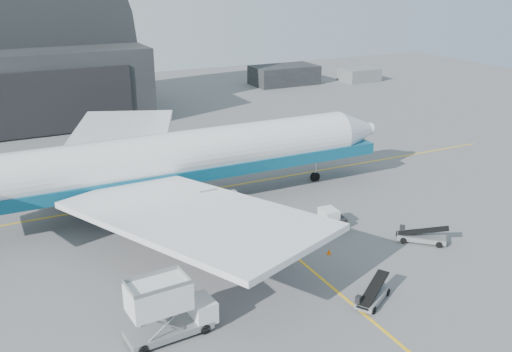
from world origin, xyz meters
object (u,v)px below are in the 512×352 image
airliner (167,160)px  belt_loader_a (372,296)px  belt_loader_b (421,237)px  pushback_tug (324,221)px  catering_truck (167,309)px

airliner → belt_loader_a: (7.72, -24.11, -4.63)m
belt_loader_a → belt_loader_b: size_ratio=1.00×
belt_loader_b → airliner: bearing=177.3°
pushback_tug → belt_loader_b: (6.22, -6.49, -0.18)m
belt_loader_a → catering_truck: bearing=138.4°
belt_loader_a → belt_loader_b: (10.10, 6.09, 0.03)m
pushback_tug → belt_loader_a: bearing=-103.3°
belt_loader_a → airliner: bearing=76.4°
pushback_tug → catering_truck: bearing=-148.5°
catering_truck → airliner: bearing=67.1°
catering_truck → belt_loader_b: (25.03, 3.40, -1.59)m
airliner → belt_loader_a: size_ratio=12.72×
belt_loader_b → pushback_tug: bearing=176.4°
airliner → catering_truck: (-7.21, -21.42, -3.01)m
airliner → pushback_tug: bearing=-44.8°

